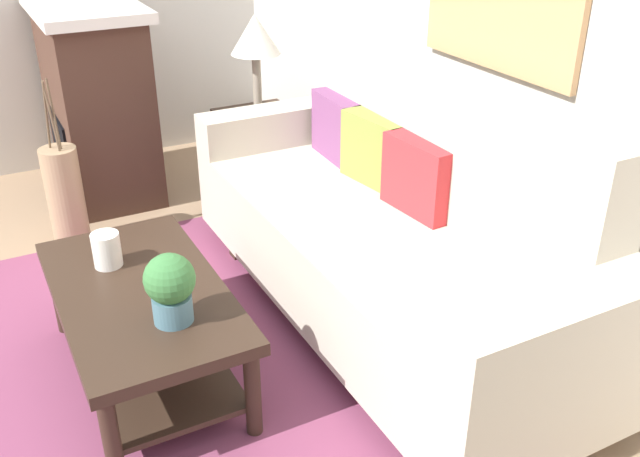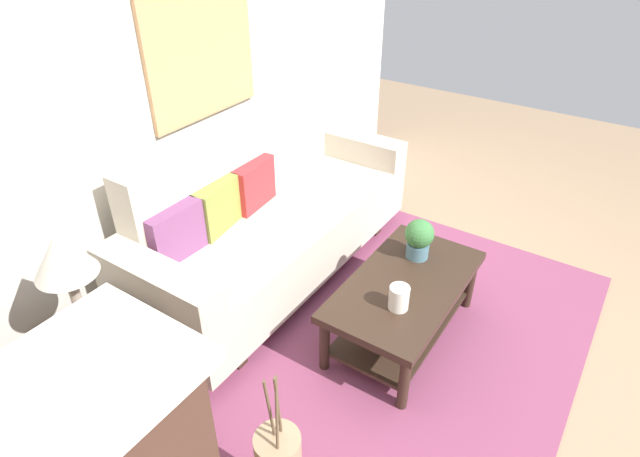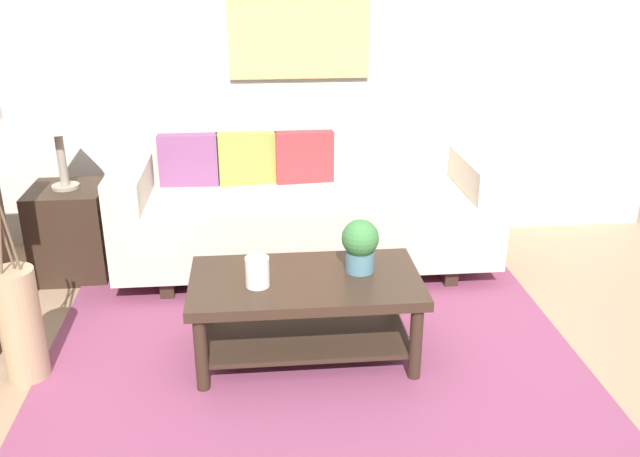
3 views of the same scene
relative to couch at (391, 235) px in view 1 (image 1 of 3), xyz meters
The scene contains 17 objects.
ground_plane 1.65m from the couch, 91.96° to the right, with size 9.10×9.10×0.00m, color #9E7F60.
wall_back 1.07m from the couch, 95.81° to the left, with size 5.10×0.10×2.70m, color silver.
area_rug 1.18m from the couch, 92.85° to the right, with size 2.63×2.02×0.01m, color #843D5B.
couch is the anchor object (origin of this frame).
throw_pillow_plum 0.76m from the couch, behind, with size 0.36×0.12×0.32m, color #7A4270.
throw_pillow_olive 0.45m from the couch, 160.58° to the left, with size 0.36×0.12×0.32m, color olive.
throw_pillow_crimson 0.28m from the couch, 90.00° to the left, with size 0.36×0.12×0.32m, color red.
coffee_table 1.09m from the couch, 94.47° to the right, with size 1.10×0.60×0.43m.
tabletop_vase 1.19m from the couch, 105.21° to the right, with size 0.11×0.11×0.14m, color white.
potted_plant_tabletop 1.05m from the couch, 79.86° to the right, with size 0.18×0.18×0.26m.
side_table 1.44m from the couch, behind, with size 0.44×0.44×0.56m, color #332319.
table_lamp 1.54m from the couch, behind, with size 0.28×0.28×0.57m.
fireplace 2.21m from the couch, 158.89° to the right, with size 1.02×0.58×1.16m.
floor_vase 1.81m from the couch, 140.74° to the right, with size 0.19×0.19×0.56m, color tan.
floor_vase_branch_a 1.82m from the couch, 140.33° to the right, with size 0.01×0.01×0.36m, color brown.
floor_vase_branch_b 1.83m from the couch, 141.36° to the right, with size 0.01×0.01×0.36m, color brown.
floor_vase_branch_c 1.85m from the couch, 140.51° to the right, with size 0.01×0.01×0.36m, color brown.
Camera 1 is at (2.30, 0.07, 1.87)m, focal length 39.61 mm.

